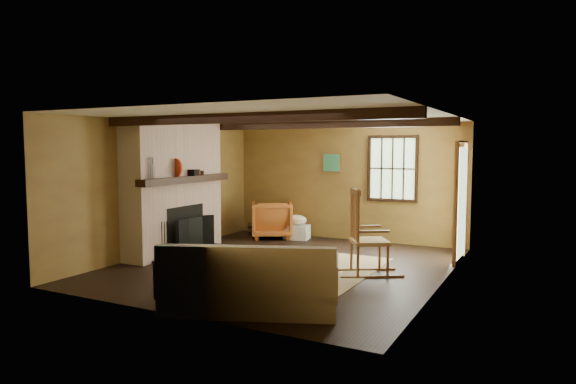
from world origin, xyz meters
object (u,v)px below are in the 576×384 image
Objects in this scene: armchair at (272,220)px; laundry_basket at (297,232)px; rocking_chair at (366,238)px; sofa at (251,286)px; fireplace at (175,193)px.

laundry_basket is at bearing 160.43° from armchair.
sofa is (-0.64, -2.28, -0.26)m from rocking_chair.
armchair is at bearing 20.61° from rocking_chair.
laundry_basket is at bearing 87.68° from sofa.
sofa is at bearing -36.82° from fireplace.
fireplace reaches higher than sofa.
rocking_chair is (3.60, 0.07, -0.55)m from fireplace.
rocking_chair is 3.19m from laundry_basket.
fireplace is 4.80× the size of laundry_basket.
sofa reaches higher than armchair.
fireplace reaches higher than rocking_chair.
rocking_chair is at bearing 52.13° from sofa.
rocking_chair reaches higher than laundry_basket.
fireplace reaches higher than armchair.
fireplace is at bearing 39.11° from armchair.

